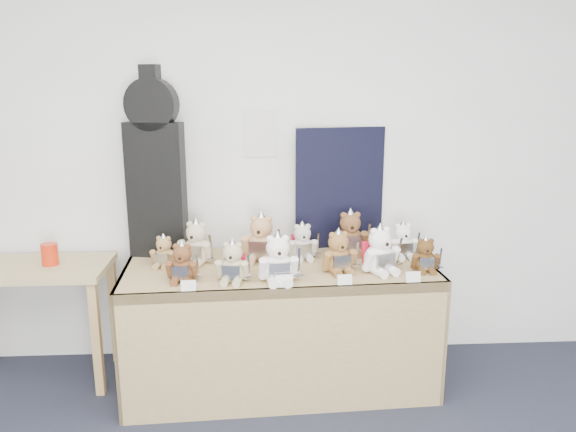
{
  "coord_description": "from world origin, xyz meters",
  "views": [
    {
      "loc": [
        0.14,
        -1.13,
        1.87
      ],
      "look_at": [
        0.32,
        1.98,
        1.1
      ],
      "focal_mm": 35.0,
      "sensor_mm": 36.0,
      "label": 1
    }
  ],
  "objects": [
    {
      "name": "teddy_back_centre_right",
      "position": [
        0.42,
        2.2,
        0.87
      ],
      "size": [
        0.21,
        0.18,
        0.25
      ],
      "rotation": [
        0.0,
        0.0,
        0.11
      ],
      "color": "beige",
      "rests_on": "display_table"
    },
    {
      "name": "teddy_front_far_left",
      "position": [
        -0.27,
        1.84,
        0.87
      ],
      "size": [
        0.2,
        0.17,
        0.25
      ],
      "rotation": [
        0.0,
        0.0,
        -0.11
      ],
      "color": "brown",
      "rests_on": "display_table"
    },
    {
      "name": "teddy_front_right",
      "position": [
        0.61,
        1.94,
        0.88
      ],
      "size": [
        0.23,
        0.2,
        0.28
      ],
      "rotation": [
        0.0,
        0.0,
        0.23
      ],
      "color": "olive",
      "rests_on": "display_table"
    },
    {
      "name": "teddy_front_centre",
      "position": [
        0.25,
        1.8,
        0.89
      ],
      "size": [
        0.25,
        0.21,
        0.3
      ],
      "rotation": [
        0.0,
        0.0,
        0.08
      ],
      "color": "white",
      "rests_on": "display_table"
    },
    {
      "name": "entry_card_b",
      "position": [
        0.28,
        1.71,
        0.81
      ],
      "size": [
        0.1,
        0.03,
        0.07
      ],
      "primitive_type": "cube",
      "rotation": [
        -0.24,
        0.0,
        0.05
      ],
      "color": "silver",
      "rests_on": "display_table"
    },
    {
      "name": "entry_card_a",
      "position": [
        -0.23,
        1.68,
        0.8
      ],
      "size": [
        0.08,
        0.02,
        0.06
      ],
      "primitive_type": "cube",
      "rotation": [
        -0.24,
        0.0,
        0.05
      ],
      "color": "silver",
      "rests_on": "display_table"
    },
    {
      "name": "teddy_back_left",
      "position": [
        -0.23,
        2.16,
        0.89
      ],
      "size": [
        0.24,
        0.23,
        0.29
      ],
      "rotation": [
        0.0,
        0.0,
        -0.31
      ],
      "color": "#C5B390",
      "rests_on": "display_table"
    },
    {
      "name": "display_table",
      "position": [
        0.28,
        2.0,
        0.61
      ],
      "size": [
        1.89,
        0.86,
        0.77
      ],
      "rotation": [
        0.0,
        0.0,
        0.05
      ],
      "color": "olive",
      "rests_on": "floor"
    },
    {
      "name": "entry_card_d",
      "position": [
        1.0,
        1.74,
        0.8
      ],
      "size": [
        0.08,
        0.02,
        0.06
      ],
      "primitive_type": "cube",
      "rotation": [
        -0.24,
        0.0,
        0.05
      ],
      "color": "silver",
      "rests_on": "display_table"
    },
    {
      "name": "teddy_front_far_right",
      "position": [
        0.85,
        1.92,
        0.89
      ],
      "size": [
        0.26,
        0.24,
        0.31
      ],
      "rotation": [
        0.0,
        0.0,
        0.38
      ],
      "color": "white",
      "rests_on": "display_table"
    },
    {
      "name": "teddy_front_end",
      "position": [
        1.12,
        1.93,
        0.86
      ],
      "size": [
        0.18,
        0.15,
        0.23
      ],
      "rotation": [
        0.0,
        0.0,
        -0.05
      ],
      "color": "#53381C",
      "rests_on": "display_table"
    },
    {
      "name": "navy_board",
      "position": [
        0.69,
        2.44,
        1.17
      ],
      "size": [
        0.59,
        0.12,
        0.79
      ],
      "primitive_type": "cube",
      "rotation": [
        0.0,
        0.0,
        0.17
      ],
      "color": "black",
      "rests_on": "display_table"
    },
    {
      "name": "teddy_back_right",
      "position": [
        0.73,
        2.28,
        0.9
      ],
      "size": [
        0.25,
        0.2,
        0.31
      ],
      "rotation": [
        0.0,
        0.0,
        0.01
      ],
      "color": "brown",
      "rests_on": "display_table"
    },
    {
      "name": "red_cup",
      "position": [
        -1.12,
        2.2,
        0.83
      ],
      "size": [
        0.1,
        0.1,
        0.13
      ],
      "primitive_type": "cylinder",
      "color": "red",
      "rests_on": "side_table"
    },
    {
      "name": "side_table",
      "position": [
        -1.24,
        2.2,
        0.63
      ],
      "size": [
        0.91,
        0.51,
        0.76
      ],
      "rotation": [
        0.0,
        0.0,
        -0.0
      ],
      "color": "#A28C57",
      "rests_on": "floor"
    },
    {
      "name": "room_shell",
      "position": [
        0.17,
        2.49,
        1.52
      ],
      "size": [
        6.0,
        6.0,
        6.0
      ],
      "color": "white",
      "rests_on": "floor"
    },
    {
      "name": "entry_card_c",
      "position": [
        0.61,
        1.72,
        0.8
      ],
      "size": [
        0.08,
        0.02,
        0.06
      ],
      "primitive_type": "cube",
      "rotation": [
        -0.24,
        0.0,
        0.05
      ],
      "color": "silver",
      "rests_on": "display_table"
    },
    {
      "name": "teddy_back_far_left",
      "position": [
        -0.42,
        2.09,
        0.86
      ],
      "size": [
        0.18,
        0.16,
        0.22
      ],
      "rotation": [
        0.0,
        0.0,
        -0.22
      ],
      "color": "#A17C4B",
      "rests_on": "display_table"
    },
    {
      "name": "teddy_back_end",
      "position": [
        1.05,
        2.19,
        0.87
      ],
      "size": [
        0.21,
        0.17,
        0.25
      ],
      "rotation": [
        0.0,
        0.0,
        0.1
      ],
      "color": "white",
      "rests_on": "display_table"
    },
    {
      "name": "guitar_case",
      "position": [
        -0.48,
        2.31,
        1.35
      ],
      "size": [
        0.37,
        0.18,
        1.18
      ],
      "rotation": [
        0.0,
        0.0,
        -0.2
      ],
      "color": "black",
      "rests_on": "display_table"
    },
    {
      "name": "teddy_back_centre_left",
      "position": [
        0.17,
        2.18,
        0.9
      ],
      "size": [
        0.27,
        0.24,
        0.33
      ],
      "rotation": [
        0.0,
        0.0,
        -0.24
      ],
      "color": "tan",
      "rests_on": "display_table"
    },
    {
      "name": "teddy_front_left",
      "position": [
        0.0,
        1.82,
        0.87
      ],
      "size": [
        0.21,
        0.19,
        0.26
      ],
      "rotation": [
        0.0,
        0.0,
        -0.14
      ],
      "color": "tan",
      "rests_on": "display_table"
    }
  ]
}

